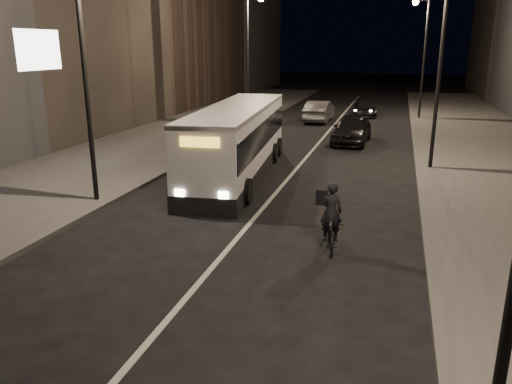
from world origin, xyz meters
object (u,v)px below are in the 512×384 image
Objects in this scene: streetlight_right_mid at (436,41)px; car_far at (365,109)px; city_bus at (238,138)px; streetlight_left_near at (89,40)px; car_near at (352,129)px; streetlight_left_far at (251,43)px; streetlight_right_far at (422,43)px; cyclist_on_bicycle at (331,227)px; car_mid at (319,111)px.

streetlight_right_mid is 17.94m from car_far.
city_bus is 2.76× the size of car_far.
streetlight_left_near is at bearing -128.15° from city_bus.
car_near is 11.39m from car_far.
car_far is at bearing 93.13° from car_near.
car_near is (7.06, -4.49, -4.59)m from streetlight_left_far.
streetlight_right_mid is 1.00× the size of streetlight_right_far.
streetlight_right_far is at bearing 66.04° from streetlight_left_near.
streetlight_right_far is 26.43m from cyclist_on_bicycle.
streetlight_right_far reaches higher than city_bus.
cyclist_on_bicycle is at bearing -96.00° from streetlight_right_far.
cyclist_on_bicycle is at bearing -105.42° from streetlight_right_mid.
streetlight_left_near is 9.43m from cyclist_on_bicycle.
car_mid is at bearing 37.10° from streetlight_left_far.
streetlight_right_mid is at bearing -43.16° from streetlight_left_far.
cyclist_on_bicycle is at bearing -95.16° from car_far.
streetlight_left_near is 21.97m from car_mid.
streetlight_left_near is 26.30m from car_far.
streetlight_right_far is 26.26m from streetlight_left_near.
car_mid is (0.88, 16.11, -0.82)m from city_bus.
streetlight_left_near and streetlight_left_far have the same top height.
streetlight_right_far is at bearing 29.36° from streetlight_left_far.
city_bus reaches higher than car_far.
streetlight_left_near is (-10.66, -24.00, 0.00)m from streetlight_right_far.
car_far is at bearing 44.57° from streetlight_left_far.
car_mid reaches higher than car_far.
streetlight_left_far reaches higher than car_mid.
city_bus is at bearing 87.86° from car_mid.
streetlight_left_far is 21.90m from cyclist_on_bicycle.
car_near is at bearing -32.45° from streetlight_left_far.
streetlight_right_mid is 15.36m from car_mid.
streetlight_right_far is 12.24m from streetlight_left_far.
car_far is at bearing 80.67° from cyclist_on_bicycle.
streetlight_left_far is at bearing -150.64° from streetlight_right_far.
streetlight_right_far is 4.26× the size of cyclist_on_bicycle.
streetlight_left_near reaches higher than city_bus.
streetlight_right_mid reaches higher than city_bus.
car_near is (3.86, 8.53, -0.79)m from city_bus.
streetlight_right_mid is 14.62m from streetlight_left_far.
cyclist_on_bicycle is (7.95, -19.86, -4.73)m from streetlight_left_far.
streetlight_left_far reaches higher than car_near.
city_bus is 8.37m from cyclist_on_bicycle.
streetlight_right_far is 0.75× the size of city_bus.
streetlight_right_mid is at bearing -90.00° from streetlight_right_far.
streetlight_left_far is 1.81× the size of car_mid.
car_mid is 4.80m from car_far.
car_mid is at bearing -156.13° from streetlight_right_far.
city_bus is (3.20, -13.02, -3.80)m from streetlight_left_far.
car_far is at bearing 74.30° from streetlight_left_near.
car_far is (-3.66, 16.90, -4.79)m from streetlight_right_mid.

